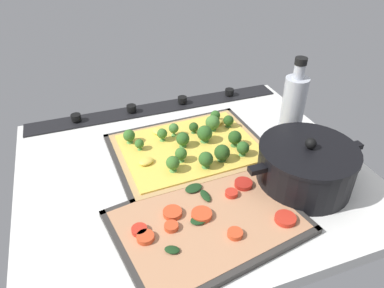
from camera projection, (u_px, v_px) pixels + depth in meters
ground_plane at (192, 173)px, 87.37cm from camera, size 80.12×69.36×3.00cm
stove_control_panel at (158, 107)px, 110.36cm from camera, size 76.92×7.00×2.60cm
baking_tray_front at (190, 151)px, 91.58cm from camera, size 39.38×31.41×1.30cm
broccoli_pizza at (193, 146)px, 90.78cm from camera, size 36.86×28.89×5.87cm
baking_tray_back at (208, 223)px, 71.49cm from camera, size 39.74×31.69×1.30cm
veggie_pizza_back at (208, 220)px, 71.23cm from camera, size 36.96×28.91×1.90cm
cooking_pot at (306, 166)px, 79.13cm from camera, size 28.07×21.28×12.19cm
oil_bottle at (293, 109)px, 90.70cm from camera, size 5.80×5.80×23.08cm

